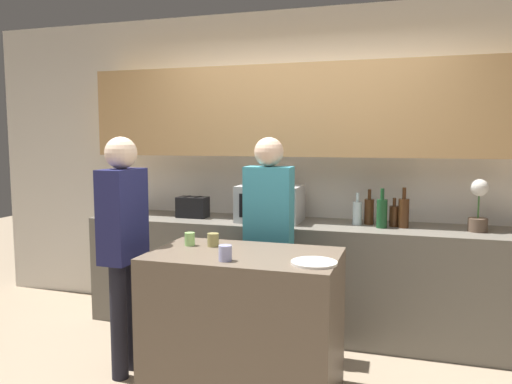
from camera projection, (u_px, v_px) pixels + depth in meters
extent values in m
cube|color=silver|center=(308.00, 167.00, 4.38)|extent=(6.40, 0.08, 2.70)
cube|color=tan|center=(304.00, 111.00, 4.14)|extent=(3.74, 0.32, 0.75)
cube|color=#6B665B|center=(299.00, 277.00, 4.15)|extent=(3.60, 0.62, 0.91)
cube|color=brown|center=(244.00, 324.00, 3.10)|extent=(1.15, 0.70, 0.90)
cube|color=#B7BABC|center=(270.00, 203.00, 4.15)|extent=(0.52, 0.38, 0.30)
cube|color=black|center=(258.00, 206.00, 3.98)|extent=(0.31, 0.01, 0.19)
cube|color=black|center=(193.00, 207.00, 4.36)|extent=(0.26, 0.16, 0.18)
cube|color=black|center=(187.00, 197.00, 4.37)|extent=(0.02, 0.11, 0.01)
cube|color=black|center=(198.00, 197.00, 4.34)|extent=(0.02, 0.11, 0.01)
cylinder|color=brown|center=(478.00, 225.00, 3.70)|extent=(0.14, 0.14, 0.10)
cylinder|color=#38662D|center=(479.00, 206.00, 3.68)|extent=(0.01, 0.01, 0.18)
sphere|color=silver|center=(479.00, 187.00, 3.67)|extent=(0.13, 0.13, 0.13)
cylinder|color=silver|center=(357.00, 213.00, 3.99)|extent=(0.07, 0.07, 0.19)
cylinder|color=silver|center=(358.00, 197.00, 3.97)|extent=(0.03, 0.03, 0.07)
cylinder|color=#472814|center=(369.00, 212.00, 4.01)|extent=(0.08, 0.08, 0.20)
cylinder|color=#472814|center=(370.00, 194.00, 4.00)|extent=(0.03, 0.03, 0.08)
cylinder|color=#194723|center=(382.00, 214.00, 3.85)|extent=(0.08, 0.08, 0.22)
cylinder|color=#194723|center=(382.00, 194.00, 3.83)|extent=(0.03, 0.03, 0.09)
cylinder|color=#472814|center=(394.00, 216.00, 3.91)|extent=(0.07, 0.07, 0.16)
cylinder|color=#472814|center=(394.00, 202.00, 3.89)|extent=(0.03, 0.03, 0.06)
cylinder|color=#472814|center=(404.00, 213.00, 3.85)|extent=(0.08, 0.08, 0.23)
cylinder|color=#472814|center=(404.00, 193.00, 3.83)|extent=(0.03, 0.03, 0.09)
cylinder|color=white|center=(314.00, 263.00, 2.78)|extent=(0.26, 0.26, 0.01)
cylinder|color=#9B9255|center=(213.00, 240.00, 3.23)|extent=(0.08, 0.08, 0.09)
cylinder|color=#9EA2D7|center=(225.00, 253.00, 2.85)|extent=(0.08, 0.08, 0.09)
cylinder|color=#9AD775|center=(190.00, 239.00, 3.26)|extent=(0.07, 0.07, 0.09)
cylinder|color=black|center=(132.00, 314.00, 3.45)|extent=(0.11, 0.11, 0.78)
cylinder|color=black|center=(119.00, 322.00, 3.30)|extent=(0.11, 0.11, 0.78)
cube|color=navy|center=(123.00, 216.00, 3.30)|extent=(0.20, 0.35, 0.62)
sphere|color=beige|center=(121.00, 153.00, 3.26)|extent=(0.21, 0.21, 0.21)
cylinder|color=black|center=(279.00, 304.00, 3.66)|extent=(0.11, 0.11, 0.78)
cylinder|color=black|center=(258.00, 302.00, 3.71)|extent=(0.11, 0.11, 0.78)
cube|color=teal|center=(269.00, 209.00, 3.61)|extent=(0.34, 0.20, 0.62)
sphere|color=beige|center=(269.00, 152.00, 3.57)|extent=(0.21, 0.21, 0.21)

